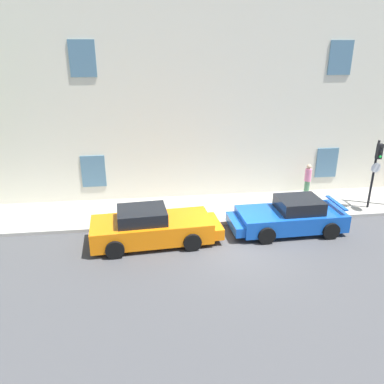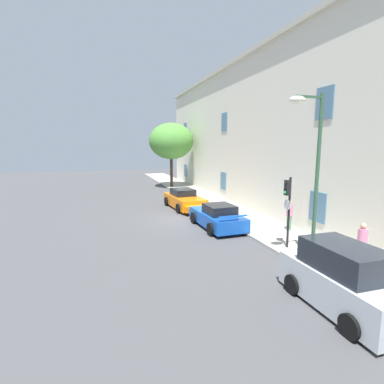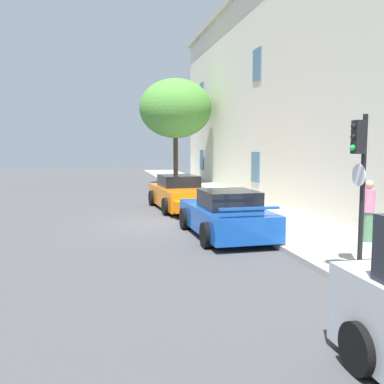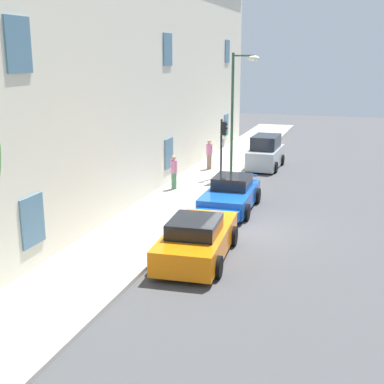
% 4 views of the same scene
% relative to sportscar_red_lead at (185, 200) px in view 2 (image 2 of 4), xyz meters
% --- Properties ---
extents(ground_plane, '(80.00, 80.00, 0.00)m').
position_rel_sportscar_red_lead_xyz_m(ground_plane, '(3.01, -0.78, -0.61)').
color(ground_plane, '#444447').
extents(sidewalk, '(60.00, 3.17, 0.14)m').
position_rel_sportscar_red_lead_xyz_m(sidewalk, '(3.01, 2.70, -0.54)').
color(sidewalk, '#A8A399').
rests_on(sidewalk, ground).
extents(building_facade, '(43.06, 5.20, 11.06)m').
position_rel_sportscar_red_lead_xyz_m(building_facade, '(3.01, 6.64, 4.93)').
color(building_facade, beige).
rests_on(building_facade, ground).
extents(sportscar_red_lead, '(5.01, 2.34, 1.41)m').
position_rel_sportscar_red_lead_xyz_m(sportscar_red_lead, '(0.00, 0.00, 0.00)').
color(sportscar_red_lead, orange).
rests_on(sportscar_red_lead, ground).
extents(sportscar_yellow_flank, '(4.62, 2.17, 1.38)m').
position_rel_sportscar_red_lead_xyz_m(sportscar_yellow_flank, '(5.30, 0.28, -0.01)').
color(sportscar_yellow_flank, '#144CB2').
rests_on(sportscar_yellow_flank, ground).
extents(hatchback_parked, '(3.78, 1.82, 1.89)m').
position_rel_sportscar_red_lead_xyz_m(hatchback_parked, '(14.29, 0.39, 0.24)').
color(hatchback_parked, '#B2B7BC').
rests_on(hatchback_parked, ground).
extents(tree_near_kerb, '(4.77, 4.77, 6.91)m').
position_rel_sportscar_red_lead_xyz_m(tree_near_kerb, '(-10.94, 1.68, 4.48)').
color(tree_near_kerb, '#38281E').
rests_on(tree_near_kerb, sidewalk).
extents(traffic_light, '(0.44, 0.36, 3.13)m').
position_rel_sportscar_red_lead_xyz_m(traffic_light, '(9.77, 1.76, 1.66)').
color(traffic_light, black).
rests_on(traffic_light, sidewalk).
extents(street_lamp, '(0.44, 1.42, 6.31)m').
position_rel_sportscar_red_lead_xyz_m(street_lamp, '(11.48, 1.33, 3.82)').
color(street_lamp, '#2D5138').
rests_on(street_lamp, sidewalk).
extents(pedestrian_admiring, '(0.44, 0.44, 1.62)m').
position_rel_sportscar_red_lead_xyz_m(pedestrian_admiring, '(7.52, 3.55, 0.37)').
color(pedestrian_admiring, '#4C7F59').
rests_on(pedestrian_admiring, sidewalk).
extents(pedestrian_strolling, '(0.46, 0.46, 1.66)m').
position_rel_sportscar_red_lead_xyz_m(pedestrian_strolling, '(12.36, 3.21, 0.38)').
color(pedestrian_strolling, '#8C7259').
rests_on(pedestrian_strolling, sidewalk).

